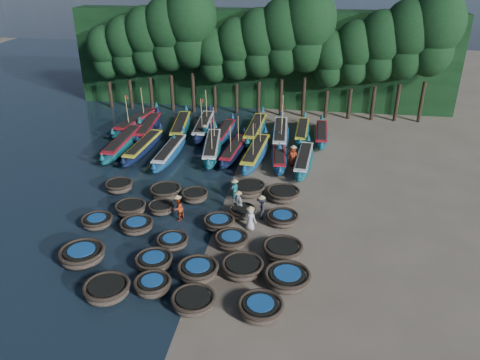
# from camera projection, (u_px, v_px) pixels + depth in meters

# --- Properties ---
(ground) EXTENTS (120.00, 120.00, 0.00)m
(ground) POSITION_uv_depth(u_px,v_px,m) (222.00, 207.00, 31.20)
(ground) COLOR #7E6E5C
(ground) RESTS_ON ground
(foliage_wall) EXTENTS (40.00, 3.00, 10.00)m
(foliage_wall) POSITION_uv_depth(u_px,v_px,m) (262.00, 59.00, 49.84)
(foliage_wall) COLOR black
(foliage_wall) RESTS_ON ground
(coracle_1) EXTENTS (2.34, 2.34, 0.80)m
(coracle_1) POSITION_uv_depth(u_px,v_px,m) (107.00, 290.00, 22.94)
(coracle_1) COLOR brown
(coracle_1) RESTS_ON ground
(coracle_2) EXTENTS (1.92, 1.92, 0.76)m
(coracle_2) POSITION_uv_depth(u_px,v_px,m) (153.00, 285.00, 23.28)
(coracle_2) COLOR brown
(coracle_2) RESTS_ON ground
(coracle_3) EXTENTS (2.31, 2.31, 0.71)m
(coracle_3) POSITION_uv_depth(u_px,v_px,m) (193.00, 301.00, 22.27)
(coracle_3) COLOR brown
(coracle_3) RESTS_ON ground
(coracle_4) EXTENTS (2.28, 2.28, 0.77)m
(coracle_4) POSITION_uv_depth(u_px,v_px,m) (260.00, 308.00, 21.77)
(coracle_4) COLOR brown
(coracle_4) RESTS_ON ground
(coracle_5) EXTENTS (2.53, 2.53, 0.85)m
(coracle_5) POSITION_uv_depth(u_px,v_px,m) (82.00, 255.00, 25.51)
(coracle_5) COLOR brown
(coracle_5) RESTS_ON ground
(coracle_6) EXTENTS (2.42, 2.42, 0.69)m
(coracle_6) POSITION_uv_depth(u_px,v_px,m) (154.00, 261.00, 25.14)
(coracle_6) COLOR brown
(coracle_6) RESTS_ON ground
(coracle_7) EXTENTS (2.20, 2.20, 0.81)m
(coracle_7) POSITION_uv_depth(u_px,v_px,m) (198.00, 270.00, 24.29)
(coracle_7) COLOR brown
(coracle_7) RESTS_ON ground
(coracle_8) EXTENTS (2.27, 2.27, 0.75)m
(coracle_8) POSITION_uv_depth(u_px,v_px,m) (242.00, 267.00, 24.60)
(coracle_8) COLOR brown
(coracle_8) RESTS_ON ground
(coracle_9) EXTENTS (2.63, 2.63, 0.80)m
(coracle_9) POSITION_uv_depth(u_px,v_px,m) (287.00, 278.00, 23.75)
(coracle_9) COLOR brown
(coracle_9) RESTS_ON ground
(coracle_10) EXTENTS (2.09, 2.09, 0.65)m
(coracle_10) POSITION_uv_depth(u_px,v_px,m) (97.00, 221.00, 28.89)
(coracle_10) COLOR brown
(coracle_10) RESTS_ON ground
(coracle_11) EXTENTS (2.47, 2.47, 0.68)m
(coracle_11) POSITION_uv_depth(u_px,v_px,m) (137.00, 225.00, 28.42)
(coracle_11) COLOR brown
(coracle_11) RESTS_ON ground
(coracle_12) EXTENTS (2.06, 2.06, 0.64)m
(coracle_12) POSITION_uv_depth(u_px,v_px,m) (172.00, 241.00, 26.89)
(coracle_12) COLOR brown
(coracle_12) RESTS_ON ground
(coracle_13) EXTENTS (2.39, 2.39, 0.71)m
(coracle_13) POSITION_uv_depth(u_px,v_px,m) (231.00, 240.00, 26.96)
(coracle_13) COLOR brown
(coracle_13) RESTS_ON ground
(coracle_14) EXTENTS (2.45, 2.45, 0.83)m
(coracle_14) POSITION_uv_depth(u_px,v_px,m) (283.00, 250.00, 25.95)
(coracle_14) COLOR brown
(coracle_14) RESTS_ON ground
(coracle_15) EXTENTS (2.18, 2.18, 0.73)m
(coracle_15) POSITION_uv_depth(u_px,v_px,m) (131.00, 208.00, 30.26)
(coracle_15) COLOR brown
(coracle_15) RESTS_ON ground
(coracle_16) EXTENTS (2.11, 2.11, 0.69)m
(coracle_16) POSITION_uv_depth(u_px,v_px,m) (161.00, 208.00, 30.36)
(coracle_16) COLOR brown
(coracle_16) RESTS_ON ground
(coracle_17) EXTENTS (1.98, 1.98, 0.70)m
(coracle_17) POSITION_uv_depth(u_px,v_px,m) (219.00, 223.00, 28.69)
(coracle_17) COLOR brown
(coracle_17) RESTS_ON ground
(coracle_18) EXTENTS (1.89, 1.89, 0.70)m
(coracle_18) POSITION_uv_depth(u_px,v_px,m) (242.00, 212.00, 29.87)
(coracle_18) COLOR brown
(coracle_18) RESTS_ON ground
(coracle_19) EXTENTS (2.47, 2.47, 0.67)m
(coracle_19) POSITION_uv_depth(u_px,v_px,m) (282.00, 218.00, 29.19)
(coracle_19) COLOR brown
(coracle_19) RESTS_ON ground
(coracle_20) EXTENTS (2.29, 2.29, 0.75)m
(coracle_20) POSITION_uv_depth(u_px,v_px,m) (119.00, 186.00, 33.07)
(coracle_20) COLOR brown
(coracle_20) RESTS_ON ground
(coracle_21) EXTENTS (2.22, 2.22, 0.81)m
(coracle_21) POSITION_uv_depth(u_px,v_px,m) (165.00, 192.00, 32.23)
(coracle_21) COLOR brown
(coracle_21) RESTS_ON ground
(coracle_22) EXTENTS (1.87, 1.87, 0.75)m
(coracle_22) POSITION_uv_depth(u_px,v_px,m) (195.00, 196.00, 31.78)
(coracle_22) COLOR brown
(coracle_22) RESTS_ON ground
(coracle_23) EXTENTS (2.68, 2.68, 0.79)m
(coracle_23) POSITION_uv_depth(u_px,v_px,m) (249.00, 189.00, 32.67)
(coracle_23) COLOR brown
(coracle_23) RESTS_ON ground
(coracle_24) EXTENTS (2.42, 2.42, 0.79)m
(coracle_24) POSITION_uv_depth(u_px,v_px,m) (283.00, 194.00, 31.94)
(coracle_24) COLOR brown
(coracle_24) RESTS_ON ground
(long_boat_1) EXTENTS (1.65, 9.08, 1.60)m
(long_boat_1) POSITION_uv_depth(u_px,v_px,m) (123.00, 143.00, 39.99)
(long_boat_1) COLOR #0F5651
(long_boat_1) RESTS_ON ground
(long_boat_2) EXTENTS (1.94, 8.32, 1.47)m
(long_boat_2) POSITION_uv_depth(u_px,v_px,m) (144.00, 147.00, 39.31)
(long_boat_2) COLOR black
(long_boat_2) RESTS_ON ground
(long_boat_3) EXTENTS (1.63, 8.24, 1.45)m
(long_boat_3) POSITION_uv_depth(u_px,v_px,m) (170.00, 152.00, 38.36)
(long_boat_3) COLOR navy
(long_boat_3) RESTS_ON ground
(long_boat_4) EXTENTS (2.63, 8.61, 3.69)m
(long_boat_4) POSITION_uv_depth(u_px,v_px,m) (212.00, 147.00, 39.16)
(long_boat_4) COLOR #0F5651
(long_boat_4) RESTS_ON ground
(long_boat_5) EXTENTS (2.03, 7.42, 3.17)m
(long_boat_5) POSITION_uv_depth(u_px,v_px,m) (234.00, 151.00, 38.74)
(long_boat_5) COLOR black
(long_boat_5) RESTS_ON ground
(long_boat_6) EXTENTS (2.26, 8.72, 3.72)m
(long_boat_6) POSITION_uv_depth(u_px,v_px,m) (256.00, 153.00, 38.05)
(long_boat_6) COLOR navy
(long_boat_6) RESTS_ON ground
(long_boat_7) EXTENTS (1.92, 7.40, 1.31)m
(long_boat_7) POSITION_uv_depth(u_px,v_px,m) (279.00, 156.00, 37.79)
(long_boat_7) COLOR navy
(long_boat_7) RESTS_ON ground
(long_boat_8) EXTENTS (1.89, 7.77, 1.37)m
(long_boat_8) POSITION_uv_depth(u_px,v_px,m) (304.00, 160.00, 36.93)
(long_boat_8) COLOR #0F5651
(long_boat_8) RESTS_ON ground
(long_boat_9) EXTENTS (2.93, 8.55, 3.68)m
(long_boat_9) POSITION_uv_depth(u_px,v_px,m) (136.00, 122.00, 44.87)
(long_boat_9) COLOR #0F5651
(long_boat_9) RESTS_ON ground
(long_boat_10) EXTENTS (2.15, 8.30, 1.46)m
(long_boat_10) POSITION_uv_depth(u_px,v_px,m) (149.00, 128.00, 43.60)
(long_boat_10) COLOR black
(long_boat_10) RESTS_ON ground
(long_boat_11) EXTENTS (2.56, 8.56, 1.52)m
(long_boat_11) POSITION_uv_depth(u_px,v_px,m) (181.00, 126.00, 43.82)
(long_boat_11) COLOR #0F5651
(long_boat_11) RESTS_ON ground
(long_boat_12) EXTENTS (2.09, 8.74, 3.72)m
(long_boat_12) POSITION_uv_depth(u_px,v_px,m) (204.00, 126.00, 43.84)
(long_boat_12) COLOR black
(long_boat_12) RESTS_ON ground
(long_boat_13) EXTENTS (1.70, 7.29, 1.29)m
(long_boat_13) POSITION_uv_depth(u_px,v_px,m) (224.00, 133.00, 42.59)
(long_boat_13) COLOR navy
(long_boat_13) RESTS_ON ground
(long_boat_14) EXTENTS (1.93, 8.95, 1.58)m
(long_boat_14) POSITION_uv_depth(u_px,v_px,m) (255.00, 129.00, 43.03)
(long_boat_14) COLOR #0F5651
(long_boat_14) RESTS_ON ground
(long_boat_15) EXTENTS (1.97, 8.95, 3.80)m
(long_boat_15) POSITION_uv_depth(u_px,v_px,m) (280.00, 134.00, 42.00)
(long_boat_15) COLOR navy
(long_boat_15) RESTS_ON ground
(long_boat_16) EXTENTS (1.55, 7.58, 1.33)m
(long_boat_16) POSITION_uv_depth(u_px,v_px,m) (302.00, 132.00, 42.78)
(long_boat_16) COLOR #0F5651
(long_boat_16) RESTS_ON ground
(long_boat_17) EXTENTS (1.37, 7.39, 1.30)m
(long_boat_17) POSITION_uv_depth(u_px,v_px,m) (321.00, 134.00, 42.23)
(long_boat_17) COLOR #0F5651
(long_boat_17) RESTS_ON ground
(fisherman_0) EXTENTS (0.88, 0.74, 1.72)m
(fisherman_0) POSITION_uv_depth(u_px,v_px,m) (250.00, 217.00, 28.41)
(fisherman_0) COLOR silver
(fisherman_0) RESTS_ON ground
(fisherman_1) EXTENTS (0.69, 0.66, 1.78)m
(fisherman_1) POSITION_uv_depth(u_px,v_px,m) (235.00, 189.00, 31.58)
(fisherman_1) COLOR #185C66
(fisherman_1) RESTS_ON ground
(fisherman_2) EXTENTS (0.88, 0.98, 1.86)m
(fisherman_2) POSITION_uv_depth(u_px,v_px,m) (178.00, 207.00, 29.42)
(fisherman_2) COLOR #B33817
(fisherman_2) RESTS_ON ground
(fisherman_3) EXTENTS (0.76, 1.13, 1.82)m
(fisherman_3) POSITION_uv_depth(u_px,v_px,m) (261.00, 207.00, 29.47)
(fisherman_3) COLOR black
(fisherman_3) RESTS_ON ground
(fisherman_4) EXTENTS (0.88, 0.96, 1.78)m
(fisherman_4) POSITION_uv_depth(u_px,v_px,m) (238.00, 202.00, 30.08)
(fisherman_4) COLOR silver
(fisherman_4) RESTS_ON ground
(fisherman_5) EXTENTS (1.57, 0.93, 1.81)m
(fisherman_5) POSITION_uv_depth(u_px,v_px,m) (205.00, 134.00, 41.33)
(fisherman_5) COLOR #185C66
(fisherman_5) RESTS_ON ground
(fisherman_6) EXTENTS (0.90, 0.68, 1.86)m
(fisherman_6) POSITION_uv_depth(u_px,v_px,m) (293.00, 155.00, 36.86)
(fisherman_6) COLOR #B33817
(fisherman_6) RESTS_ON ground
(tree_0) EXTENTS (3.68, 3.68, 8.68)m
(tree_0) POSITION_uv_depth(u_px,v_px,m) (105.00, 52.00, 48.46)
(tree_0) COLOR black
(tree_0) RESTS_ON ground
(tree_1) EXTENTS (4.09, 4.09, 9.65)m
(tree_1) POSITION_uv_depth(u_px,v_px,m) (126.00, 46.00, 47.85)
(tree_1) COLOR black
(tree_1) RESTS_ON ground
(tree_2) EXTENTS (4.51, 4.51, 10.63)m
(tree_2) POSITION_uv_depth(u_px,v_px,m) (147.00, 39.00, 47.24)
(tree_2) COLOR black
(tree_2) RESTS_ON ground
(tree_3) EXTENTS (4.92, 4.92, 11.60)m
(tree_3) POSITION_uv_depth(u_px,v_px,m) (168.00, 33.00, 46.64)
(tree_3) COLOR black
(tree_3) RESTS_ON ground
(tree_4) EXTENTS (5.34, 5.34, 12.58)m
(tree_4) POSITION_uv_depth(u_px,v_px,m) (190.00, 27.00, 46.03)
(tree_4) COLOR black
(tree_4) RESTS_ON ground
(tree_5) EXTENTS (3.68, 3.68, 8.68)m
(tree_5) POSITION_uv_depth(u_px,v_px,m) (214.00, 55.00, 46.91)
(tree_5) COLOR black
(tree_5) RESTS_ON ground
(tree_6) EXTENTS (4.09, 4.09, 9.65)m
(tree_6) POSITION_uv_depth(u_px,v_px,m) (236.00, 49.00, 46.30)
(tree_6) COLOR black
(tree_6) RESTS_ON ground
(tree_7) EXTENTS (4.51, 4.51, 10.63)m
(tree_7) POSITION_uv_depth(u_px,v_px,m) (260.00, 42.00, 45.69)
(tree_7) COLOR black
(tree_7) RESTS_ON ground
(tree_8) EXTENTS (4.92, 4.92, 11.60)m
(tree_8) POSITION_uv_depth(u_px,v_px,m) (283.00, 36.00, 45.08)
(tree_8) COLOR black
(tree_8) RESTS_ON ground
(tree_9) EXTENTS (5.34, 5.34, 12.58)m
(tree_9) POSITION_uv_depth(u_px,v_px,m) (308.00, 29.00, 44.48)
(tree_9) COLOR black
(tree_9) RESTS_ON ground
(tree_10) EXTENTS (3.68, 3.68, 8.68)m
(tree_10) POSITION_uv_depth(u_px,v_px,m) (330.00, 59.00, 45.36)
(tree_10) COLOR black
(tree_10) RESTS_ON ground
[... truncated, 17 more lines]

